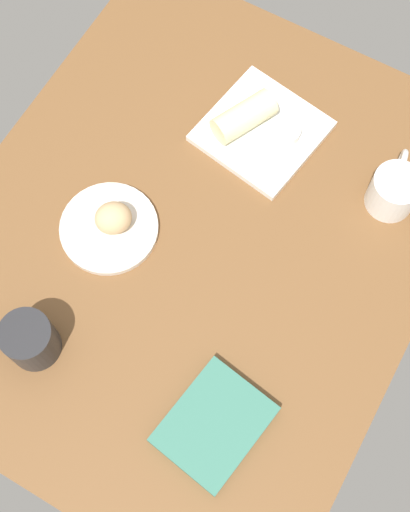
{
  "coord_description": "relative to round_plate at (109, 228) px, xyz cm",
  "views": [
    {
      "loc": [
        44.78,
        27.64,
        130.83
      ],
      "look_at": [
        3.63,
        4.35,
        7.0
      ],
      "focal_mm": 49.44,
      "sensor_mm": 36.0,
      "label": 1
    }
  ],
  "objects": [
    {
      "name": "square_plate",
      "position": [
        -33.81,
        15.75,
        0.1
      ],
      "size": [
        25.43,
        25.43,
        1.6
      ],
      "primitive_type": "cube",
      "rotation": [
        0.0,
        0.0,
        -0.16
      ],
      "color": "white",
      "rests_on": "dining_table"
    },
    {
      "name": "breakfast_wrap",
      "position": [
        -32.88,
        11.88,
        3.8
      ],
      "size": [
        14.29,
        10.87,
        5.79
      ],
      "primitive_type": "cylinder",
      "rotation": [
        1.57,
        0.0,
        4.27
      ],
      "color": "beige",
      "rests_on": "square_plate"
    },
    {
      "name": "scone_pastry",
      "position": [
        -1.06,
        0.81,
        3.67
      ],
      "size": [
        9.6,
        9.62,
        5.94
      ],
      "primitive_type": "ellipsoid",
      "rotation": [
        0.0,
        0.0,
        5.48
      ],
      "color": "tan",
      "rests_on": "round_plate"
    },
    {
      "name": "second_mug",
      "position": [
        -32.79,
        44.9,
        3.73
      ],
      "size": [
        14.11,
        9.54,
        8.65
      ],
      "color": "white",
      "rests_on": "dining_table"
    },
    {
      "name": "dining_table",
      "position": [
        -7.01,
        15.22,
        -2.7
      ],
      "size": [
        110.0,
        90.0,
        4.0
      ],
      "primitive_type": "cube",
      "color": "brown",
      "rests_on": "ground"
    },
    {
      "name": "sauce_cup",
      "position": [
        -34.98,
        20.6,
        2.19
      ],
      "size": [
        5.85,
        5.85,
        2.4
      ],
      "color": "silver",
      "rests_on": "square_plate"
    },
    {
      "name": "coffee_mug",
      "position": [
        26.59,
        0.45,
        4.35
      ],
      "size": [
        9.38,
        13.93,
        9.89
      ],
      "color": "#262628",
      "rests_on": "dining_table"
    },
    {
      "name": "book_stack",
      "position": [
        22.73,
        36.22,
        0.49
      ],
      "size": [
        20.91,
        17.7,
        2.37
      ],
      "color": "#387260",
      "rests_on": "dining_table"
    },
    {
      "name": "round_plate",
      "position": [
        0.0,
        0.0,
        0.0
      ],
      "size": [
        19.25,
        19.25,
        1.4
      ],
      "primitive_type": "cylinder",
      "color": "silver",
      "rests_on": "dining_table"
    }
  ]
}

